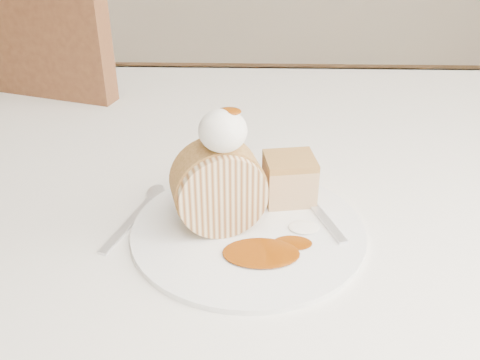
{
  "coord_description": "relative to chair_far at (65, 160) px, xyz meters",
  "views": [
    {
      "loc": [
        -0.04,
        -0.48,
        1.12
      ],
      "look_at": [
        -0.05,
        0.04,
        0.82
      ],
      "focal_mm": 40.0,
      "sensor_mm": 36.0,
      "label": 1
    }
  ],
  "objects": [
    {
      "name": "cake_chunk",
      "position": [
        0.49,
        -0.51,
        0.25
      ],
      "size": [
        0.07,
        0.07,
        0.05
      ],
      "primitive_type": "cube",
      "rotation": [
        0.0,
        0.0,
        0.16
      ],
      "color": "#B28043",
      "rests_on": "plate"
    },
    {
      "name": "spoon",
      "position": [
        0.29,
        -0.56,
        0.21
      ],
      "size": [
        0.06,
        0.15,
        0.0
      ],
      "primitive_type": "cube",
      "rotation": [
        0.0,
        0.0,
        -0.29
      ],
      "color": "silver",
      "rests_on": "table"
    },
    {
      "name": "table",
      "position": [
        0.48,
        -0.41,
        0.12
      ],
      "size": [
        1.4,
        0.9,
        0.75
      ],
      "color": "silver",
      "rests_on": "ground"
    },
    {
      "name": "chair_far",
      "position": [
        0.0,
        0.0,
        0.0
      ],
      "size": [
        0.55,
        0.55,
        0.94
      ],
      "rotation": [
        0.0,
        0.0,
        2.85
      ],
      "color": "brown",
      "rests_on": "ground"
    },
    {
      "name": "fork",
      "position": [
        0.52,
        -0.55,
        0.22
      ],
      "size": [
        0.08,
        0.16,
        0.0
      ],
      "primitive_type": "cube",
      "rotation": [
        0.0,
        0.0,
        0.34
      ],
      "color": "silver",
      "rests_on": "plate"
    },
    {
      "name": "roulade_slice",
      "position": [
        0.4,
        -0.57,
        0.27
      ],
      "size": [
        0.11,
        0.08,
        0.1
      ],
      "primitive_type": "cylinder",
      "rotation": [
        1.57,
        0.0,
        0.28
      ],
      "color": "beige",
      "rests_on": "plate"
    },
    {
      "name": "caramel_drizzle",
      "position": [
        0.41,
        -0.57,
        0.37
      ],
      "size": [
        0.03,
        0.02,
        0.01
      ],
      "primitive_type": "ellipsoid",
      "color": "#712F04",
      "rests_on": "whipped_cream"
    },
    {
      "name": "plate",
      "position": [
        0.44,
        -0.57,
        0.22
      ],
      "size": [
        0.32,
        0.32,
        0.01
      ],
      "primitive_type": "cylinder",
      "rotation": [
        0.0,
        0.0,
        0.16
      ],
      "color": "white",
      "rests_on": "table"
    },
    {
      "name": "caramel_pool",
      "position": [
        0.45,
        -0.62,
        0.22
      ],
      "size": [
        0.09,
        0.07,
        0.0
      ],
      "primitive_type": null,
      "rotation": [
        0.0,
        0.0,
        0.16
      ],
      "color": "#712F04",
      "rests_on": "plate"
    },
    {
      "name": "whipped_cream",
      "position": [
        0.41,
        -0.57,
        0.35
      ],
      "size": [
        0.05,
        0.05,
        0.05
      ],
      "primitive_type": "ellipsoid",
      "color": "white",
      "rests_on": "roulade_slice"
    }
  ]
}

